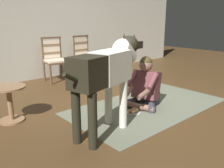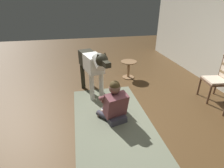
# 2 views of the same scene
# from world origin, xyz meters

# --- Properties ---
(ground_plane) EXTENTS (15.26, 15.26, 0.00)m
(ground_plane) POSITION_xyz_m (0.00, 0.00, 0.00)
(ground_plane) COLOR #4D351C
(area_rug) EXTENTS (2.60, 1.41, 0.01)m
(area_rug) POSITION_xyz_m (0.10, -0.07, 0.00)
(area_rug) COLOR #676B56
(area_rug) RESTS_ON ground
(dining_chair_left_of_pair) EXTENTS (0.52, 0.52, 0.98)m
(dining_chair_left_of_pair) POSITION_xyz_m (-0.22, 2.42, 0.54)
(dining_chair_left_of_pair) COLOR brown
(dining_chair_left_of_pair) RESTS_ON ground
(person_sitting_on_floor) EXTENTS (0.72, 0.58, 0.81)m
(person_sitting_on_floor) POSITION_xyz_m (0.06, -0.02, 0.33)
(person_sitting_on_floor) COLOR #3E3C4A
(person_sitting_on_floor) RESTS_ON ground
(large_dog) EXTENTS (1.52, 0.56, 1.18)m
(large_dog) POSITION_xyz_m (-0.96, -0.30, 0.78)
(large_dog) COLOR silver
(large_dog) RESTS_ON ground
(hot_dog_on_plate) EXTENTS (0.21, 0.21, 0.06)m
(hot_dog_on_plate) POSITION_xyz_m (-0.30, -0.12, 0.03)
(hot_dog_on_plate) COLOR silver
(hot_dog_on_plate) RESTS_ON ground
(round_side_table) EXTENTS (0.45, 0.45, 0.50)m
(round_side_table) POSITION_xyz_m (-1.77, 0.80, 0.30)
(round_side_table) COLOR olive
(round_side_table) RESTS_ON ground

